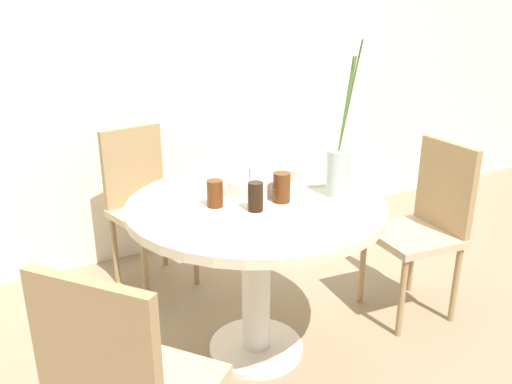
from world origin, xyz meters
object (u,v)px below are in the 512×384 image
Objects in this scene: birthday_cake at (250,186)px; drink_glass_0 at (255,197)px; chair_left_flank at (426,219)px; side_plate at (313,180)px; drink_glass_2 at (282,187)px; drink_glass_1 at (215,193)px; flower_vase at (341,150)px; chair_near_front at (144,198)px.

drink_glass_0 is (-0.08, -0.19, 0.02)m from birthday_cake.
chair_left_flank reaches higher than birthday_cake.
chair_left_flank is 0.66m from side_plate.
birthday_cake is at bearing 113.54° from drink_glass_2.
drink_glass_2 is (-0.86, 0.06, 0.30)m from chair_left_flank.
side_plate is at bearing 23.54° from drink_glass_0.
drink_glass_0 is 1.06× the size of drink_glass_1.
drink_glass_0 is at bearing 175.78° from flower_vase.
flower_vase is 5.96× the size of drink_glass_0.
birthday_cake is (0.23, -0.84, 0.28)m from chair_near_front.
chair_near_front is 5.20× the size of side_plate.
birthday_cake is at bearing 17.23° from drink_glass_1.
chair_near_front is at bearing 91.67° from drink_glass_1.
drink_glass_0 is (-0.44, -0.19, 0.06)m from side_plate.
side_plate is at bearing -0.05° from birthday_cake.
drink_glass_1 is (-0.53, 0.16, -0.15)m from flower_vase.
flower_vase is 4.06× the size of side_plate.
drink_glass_0 is at bearing -84.00° from chair_left_flank.
birthday_cake is 0.43m from flower_vase.
chair_near_front reaches higher than drink_glass_0.
drink_glass_2 is (0.07, -0.15, 0.03)m from birthday_cake.
chair_left_flank is 0.99m from birthday_cake.
chair_near_front is at bearing 124.75° from side_plate.
side_plate is at bearing 28.37° from drink_glass_2.
flower_vase reaches higher than drink_glass_0.
chair_near_front is 1.05m from side_plate.
drink_glass_2 is at bearing -18.63° from drink_glass_1.
drink_glass_1 is 0.29m from drink_glass_2.
flower_vase is (0.33, -0.22, 0.17)m from birthday_cake.
chair_near_front is at bearing 105.31° from birthday_cake.
birthday_cake is 1.80× the size of drink_glass_0.
flower_vase reaches higher than drink_glass_2.
drink_glass_2 is at bearing -85.94° from chair_near_front.
chair_near_front reaches higher than drink_glass_1.
flower_vase is at bearing -74.78° from chair_near_front.
birthday_cake is 0.21m from drink_glass_0.
side_plate is 1.47× the size of drink_glass_0.
flower_vase is at bearing -14.06° from drink_glass_2.
chair_left_flank is 1.05m from drink_glass_0.
drink_glass_0 is (0.15, -1.03, 0.30)m from chair_near_front.
side_plate is (0.35, -0.00, -0.03)m from birthday_cake.
chair_near_front is at bearing -124.88° from chair_left_flank.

